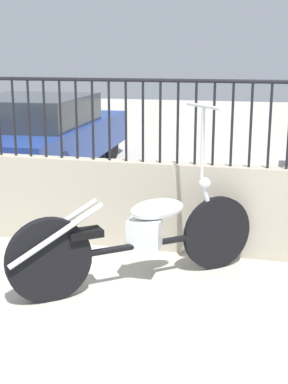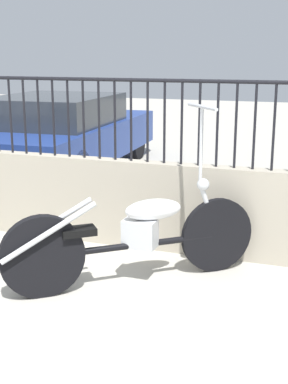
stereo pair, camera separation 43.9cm
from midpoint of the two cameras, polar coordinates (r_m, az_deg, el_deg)
name	(u,v)px [view 2 (the right image)]	position (r m, az deg, el deg)	size (l,w,h in m)	color
ground_plane	(13,367)	(3.59, -10.30, -17.95)	(40.00, 40.00, 0.00)	#B7B2A5
low_wall	(139,204)	(5.39, 1.84, -1.34)	(10.60, 0.18, 0.88)	#B2A893
fence_railing	(139,108)	(5.21, 1.93, 8.97)	(10.60, 0.04, 0.81)	black
motorcycle_black	(123,237)	(4.49, 0.58, -4.84)	(1.81, 1.51, 1.51)	black
car_blue	(60,133)	(8.89, -7.56, 6.23)	(2.12, 4.54, 1.27)	black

